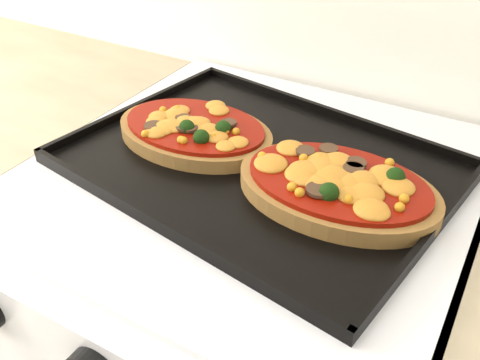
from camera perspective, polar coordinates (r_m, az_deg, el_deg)
The scene contains 3 objects.
baking_tray at distance 0.74m, azimuth 1.94°, elevation 2.04°, with size 0.51×0.37×0.02m, color black.
pizza_left at distance 0.79m, azimuth -4.85°, elevation 5.40°, with size 0.24×0.16×0.04m, color olive, non-canonical shape.
pizza_right at distance 0.67m, azimuth 10.36°, elevation -0.54°, with size 0.26×0.17×0.04m, color olive, non-canonical shape.
Camera 1 is at (0.30, 1.16, 1.32)m, focal length 40.00 mm.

